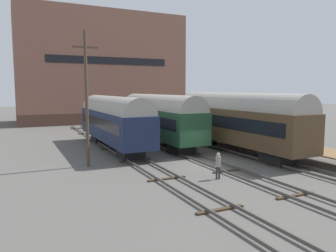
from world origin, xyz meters
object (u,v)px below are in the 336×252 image
(train_car_green, at_px, (159,117))
(person_worker, at_px, (218,163))
(train_car_navy, at_px, (113,119))
(train_car_brown, at_px, (236,119))
(utility_pole, at_px, (87,98))
(bench, at_px, (265,134))

(train_car_green, height_order, person_worker, train_car_green)
(train_car_navy, distance_m, train_car_brown, 11.60)
(train_car_brown, bearing_deg, person_worker, -133.24)
(utility_pole, bearing_deg, bench, -1.80)
(train_car_brown, xyz_separation_m, bench, (3.13, -0.49, -1.54))
(train_car_brown, relative_size, person_worker, 9.56)
(person_worker, bearing_deg, bench, 34.02)
(train_car_green, distance_m, bench, 10.68)
(train_car_green, relative_size, bench, 10.86)
(bench, distance_m, person_worker, 11.88)
(person_worker, bearing_deg, train_car_navy, 102.58)
(train_car_brown, bearing_deg, bench, -8.97)
(train_car_brown, relative_size, train_car_green, 1.09)
(train_car_brown, height_order, utility_pole, utility_pole)
(train_car_navy, bearing_deg, bench, -27.96)
(train_car_brown, bearing_deg, train_car_green, 126.95)
(person_worker, height_order, utility_pole, utility_pole)
(train_car_brown, height_order, train_car_green, train_car_brown)
(train_car_navy, height_order, bench, train_car_navy)
(train_car_green, bearing_deg, utility_pole, -143.33)
(bench, height_order, person_worker, bench)
(bench, relative_size, utility_pole, 0.14)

